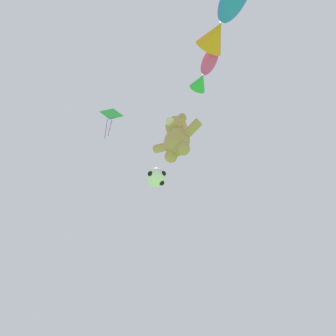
{
  "coord_description": "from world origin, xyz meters",
  "views": [
    {
      "loc": [
        5.93,
        0.97,
        1.61
      ],
      "look_at": [
        1.89,
        5.88,
        7.86
      ],
      "focal_mm": 28.0,
      "sensor_mm": 36.0,
      "label": 1
    }
  ],
  "objects": [
    {
      "name": "soccer_ball_kite",
      "position": [
        1.03,
        6.25,
        8.18
      ],
      "size": [
        0.8,
        0.79,
        0.74
      ],
      "color": "white"
    },
    {
      "name": "diamond_kite",
      "position": [
        -1.33,
        5.12,
        13.13
      ],
      "size": [
        0.79,
        1.01,
        2.56
      ],
      "color": "green"
    },
    {
      "name": "teddy_bear_kite",
      "position": [
        1.92,
        6.39,
        10.01
      ],
      "size": [
        2.42,
        1.06,
        2.45
      ],
      "color": "tan"
    },
    {
      "name": "fish_kite_magenta",
      "position": [
        4.17,
        5.26,
        10.98
      ],
      "size": [
        1.73,
        1.38,
        0.64
      ],
      "color": "#E53F9E"
    },
    {
      "name": "fish_kite_cobalt",
      "position": [
        5.67,
        4.13,
        11.0
      ],
      "size": [
        2.59,
        1.93,
        0.98
      ],
      "color": "blue"
    }
  ]
}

